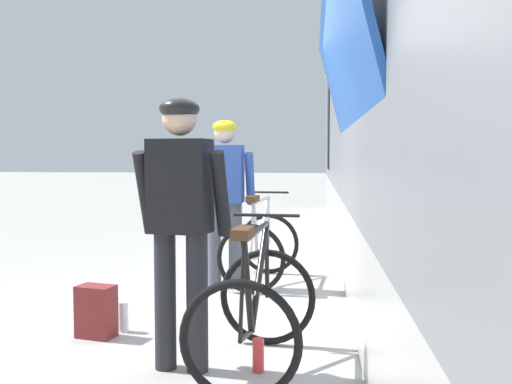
# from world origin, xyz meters

# --- Properties ---
(ground_plane) EXTENTS (80.00, 80.00, 0.00)m
(ground_plane) POSITION_xyz_m (0.00, 0.00, 0.00)
(ground_plane) COLOR #A09E99
(train_car) EXTENTS (3.25, 19.00, 3.88)m
(train_car) POSITION_xyz_m (2.84, 0.84, 1.97)
(train_car) COLOR slate
(train_car) RESTS_ON ground
(cyclist_near_in_dark) EXTENTS (0.64, 0.36, 1.76)m
(cyclist_near_in_dark) POSITION_xyz_m (0.19, -1.26, 1.05)
(cyclist_near_in_dark) COLOR #232328
(cyclist_near_in_dark) RESTS_ON ground
(cyclist_far_in_blue) EXTENTS (0.62, 0.32, 1.76)m
(cyclist_far_in_blue) POSITION_xyz_m (0.11, 1.10, 1.05)
(cyclist_far_in_blue) COLOR #4C515B
(cyclist_far_in_blue) RESTS_ON ground
(bicycle_near_black) EXTENTS (0.78, 1.12, 0.99)m
(bicycle_near_black) POSITION_xyz_m (0.67, -1.22, 0.40)
(bicycle_near_black) COLOR black
(bicycle_near_black) RESTS_ON ground
(bicycle_far_silver) EXTENTS (0.81, 1.14, 0.99)m
(bicycle_far_silver) POSITION_xyz_m (0.47, 1.33, 0.40)
(bicycle_far_silver) COLOR black
(bicycle_far_silver) RESTS_ON ground
(backpack_on_platform) EXTENTS (0.31, 0.24, 0.40)m
(backpack_on_platform) POSITION_xyz_m (-0.61, -0.67, 0.20)
(backpack_on_platform) COLOR maroon
(backpack_on_platform) RESTS_ON ground
(water_bottle_near_the_bikes) EXTENTS (0.08, 0.08, 0.22)m
(water_bottle_near_the_bikes) POSITION_xyz_m (0.69, -1.25, 0.11)
(water_bottle_near_the_bikes) COLOR red
(water_bottle_near_the_bikes) RESTS_ON ground
(water_bottle_by_the_backpack) EXTENTS (0.08, 0.08, 0.24)m
(water_bottle_by_the_backpack) POSITION_xyz_m (-0.45, -0.52, 0.12)
(water_bottle_by_the_backpack) COLOR silver
(water_bottle_by_the_backpack) RESTS_ON ground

